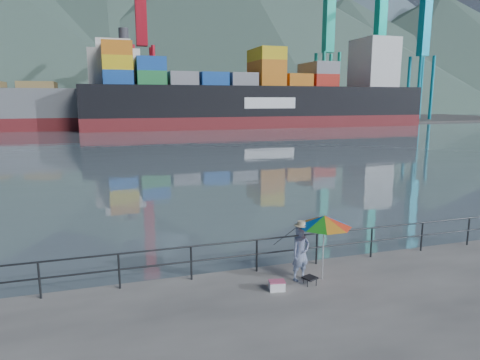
# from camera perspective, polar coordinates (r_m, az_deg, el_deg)

# --- Properties ---
(harbor_water) EXTENTS (500.00, 280.00, 0.00)m
(harbor_water) POSITION_cam_1_polar(r_m,az_deg,el_deg) (139.94, -16.27, 8.17)
(harbor_water) COLOR slate
(harbor_water) RESTS_ON ground
(far_dock) EXTENTS (200.00, 40.00, 0.40)m
(far_dock) POSITION_cam_1_polar(r_m,az_deg,el_deg) (103.77, -10.19, 7.69)
(far_dock) COLOR #514F4C
(far_dock) RESTS_ON ground
(guardrail) EXTENTS (22.00, 0.06, 1.03)m
(guardrail) POSITION_cam_1_polar(r_m,az_deg,el_deg) (12.79, -2.04, -10.43)
(guardrail) COLOR #2D3033
(guardrail) RESTS_ON ground
(mountains) EXTENTS (600.00, 332.80, 80.00)m
(mountains) POSITION_cam_1_polar(r_m,az_deg,el_deg) (223.64, -6.77, 18.44)
(mountains) COLOR #385147
(mountains) RESTS_ON ground
(port_cranes) EXTENTS (116.00, 28.00, 38.40)m
(port_cranes) POSITION_cam_1_polar(r_m,az_deg,el_deg) (100.42, 2.70, 16.89)
(port_cranes) COLOR red
(port_cranes) RESTS_ON ground
(container_stacks) EXTENTS (58.00, 5.40, 7.80)m
(container_stacks) POSITION_cam_1_polar(r_m,az_deg,el_deg) (110.47, 3.61, 9.58)
(container_stacks) COLOR gray
(container_stacks) RESTS_ON ground
(fisherman) EXTENTS (0.66, 0.51, 1.61)m
(fisherman) POSITION_cam_1_polar(r_m,az_deg,el_deg) (12.51, 8.08, -9.64)
(fisherman) COLOR navy
(fisherman) RESTS_ON ground
(beach_umbrella) EXTENTS (2.04, 2.04, 1.91)m
(beach_umbrella) POSITION_cam_1_polar(r_m,az_deg,el_deg) (12.37, 11.17, -5.40)
(beach_umbrella) COLOR white
(beach_umbrella) RESTS_ON ground
(folding_stool) EXTENTS (0.44, 0.44, 0.22)m
(folding_stool) POSITION_cam_1_polar(r_m,az_deg,el_deg) (12.50, 9.29, -13.08)
(folding_stool) COLOR black
(folding_stool) RESTS_ON ground
(cooler_bag) EXTENTS (0.46, 0.35, 0.24)m
(cooler_bag) POSITION_cam_1_polar(r_m,az_deg,el_deg) (12.05, 4.95, -13.91)
(cooler_bag) COLOR white
(cooler_bag) RESTS_ON ground
(fishing_rod) EXTENTS (0.20, 1.77, 1.26)m
(fishing_rod) POSITION_cam_1_polar(r_m,az_deg,el_deg) (14.08, 6.21, -10.73)
(fishing_rod) COLOR black
(fishing_rod) RESTS_ON ground
(bulk_carrier) EXTENTS (57.77, 10.00, 14.50)m
(bulk_carrier) POSITION_cam_1_polar(r_m,az_deg,el_deg) (85.93, -27.37, 8.79)
(bulk_carrier) COLOR maroon
(bulk_carrier) RESTS_ON ground
(container_ship) EXTENTS (66.87, 11.15, 18.10)m
(container_ship) POSITION_cam_1_polar(r_m,az_deg,el_deg) (86.09, 3.74, 11.10)
(container_ship) COLOR maroon
(container_ship) RESTS_ON ground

